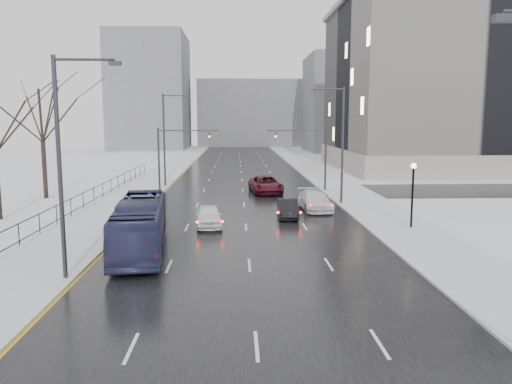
{
  "coord_description": "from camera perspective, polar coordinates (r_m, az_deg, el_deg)",
  "views": [
    {
      "loc": [
        -0.61,
        -2.15,
        7.24
      ],
      "look_at": [
        0.67,
        30.59,
        2.5
      ],
      "focal_mm": 35.0,
      "sensor_mm": 36.0,
      "label": 1
    }
  ],
  "objects": [
    {
      "name": "iron_fence",
      "position": [
        35.03,
        -22.93,
        -2.84
      ],
      "size": [
        0.06,
        70.0,
        1.3
      ],
      "color": "black",
      "rests_on": "sidewalk_left"
    },
    {
      "name": "tree_park_d",
      "position": [
        40.68,
        -27.22,
        -2.94
      ],
      "size": [
        8.75,
        8.75,
        12.5
      ],
      "primitive_type": null,
      "color": "black",
      "rests_on": "ground"
    },
    {
      "name": "streetlight_r_mid",
      "position": [
        43.08,
        9.58,
        5.96
      ],
      "size": [
        2.95,
        0.25,
        10.0
      ],
      "color": "#2D2D33",
      "rests_on": "ground"
    },
    {
      "name": "bldg_far_right",
      "position": [
        120.65,
        11.67,
        9.85
      ],
      "size": [
        24.0,
        20.0,
        22.0
      ],
      "primitive_type": "cube",
      "color": "slate",
      "rests_on": "ground"
    },
    {
      "name": "bldg_far_left",
      "position": [
        129.11,
        -11.98,
        11.06
      ],
      "size": [
        18.0,
        22.0,
        28.0
      ],
      "primitive_type": "cube",
      "color": "slate",
      "rests_on": "ground"
    },
    {
      "name": "sedan_right_cross",
      "position": [
        49.39,
        1.12,
        0.84
      ],
      "size": [
        3.45,
        6.37,
        1.7
      ],
      "primitive_type": "imported",
      "rotation": [
        0.0,
        0.0,
        0.11
      ],
      "color": "#430B18",
      "rests_on": "road"
    },
    {
      "name": "sedan_right_near",
      "position": [
        37.05,
        3.63,
        -1.92
      ],
      "size": [
        1.6,
        4.19,
        1.36
      ],
      "primitive_type": "imported",
      "rotation": [
        0.0,
        0.0,
        -0.04
      ],
      "color": "black",
      "rests_on": "road"
    },
    {
      "name": "streetlight_l_far",
      "position": [
        54.7,
        -10.23,
        6.4
      ],
      "size": [
        2.95,
        0.25,
        10.0
      ],
      "color": "#2D2D33",
      "rests_on": "ground"
    },
    {
      "name": "mast_signal_right",
      "position": [
        50.87,
        6.77,
        4.64
      ],
      "size": [
        6.1,
        0.33,
        6.5
      ],
      "color": "#2D2D33",
      "rests_on": "ground"
    },
    {
      "name": "lamppost_r_mid",
      "position": [
        34.45,
        17.49,
        0.68
      ],
      "size": [
        0.36,
        0.36,
        4.28
      ],
      "color": "black",
      "rests_on": "sidewalk_right"
    },
    {
      "name": "mast_signal_left",
      "position": [
        50.69,
        -9.87,
        4.57
      ],
      "size": [
        6.1,
        0.33,
        6.5
      ],
      "color": "#2D2D33",
      "rests_on": "ground"
    },
    {
      "name": "streetlight_l_near",
      "position": [
        23.46,
        -21.06,
        3.72
      ],
      "size": [
        2.95,
        0.25,
        10.0
      ],
      "color": "#2D2D33",
      "rests_on": "ground"
    },
    {
      "name": "sedan_center_near",
      "position": [
        34.07,
        -5.41,
        -2.75
      ],
      "size": [
        2.08,
        4.41,
        1.46
      ],
      "primitive_type": "imported",
      "rotation": [
        0.0,
        0.0,
        0.08
      ],
      "color": "white",
      "rests_on": "road"
    },
    {
      "name": "tree_park_e",
      "position": [
        49.92,
        -22.84,
        -0.76
      ],
      "size": [
        9.45,
        9.45,
        13.5
      ],
      "primitive_type": null,
      "color": "black",
      "rests_on": "ground"
    },
    {
      "name": "bldg_far_center",
      "position": [
        142.24,
        -0.37,
        8.94
      ],
      "size": [
        30.0,
        18.0,
        18.0
      ],
      "primitive_type": "cube",
      "color": "slate",
      "rests_on": "ground"
    },
    {
      "name": "road",
      "position": [
        62.57,
        -1.65,
        1.6
      ],
      "size": [
        16.0,
        150.0,
        0.04
      ],
      "primitive_type": "cube",
      "color": "black",
      "rests_on": "ground"
    },
    {
      "name": "sidewalk_right",
      "position": [
        63.54,
        7.86,
        1.69
      ],
      "size": [
        5.0,
        150.0,
        0.16
      ],
      "primitive_type": "cube",
      "color": "silver",
      "rests_on": "ground"
    },
    {
      "name": "park_strip",
      "position": [
        65.5,
        -19.44,
        1.47
      ],
      "size": [
        14.0,
        150.0,
        0.12
      ],
      "primitive_type": "cube",
      "color": "white",
      "rests_on": "ground"
    },
    {
      "name": "sidewalk_left",
      "position": [
        63.34,
        -11.2,
        1.59
      ],
      "size": [
        5.0,
        150.0,
        0.16
      ],
      "primitive_type": "cube",
      "color": "silver",
      "rests_on": "ground"
    },
    {
      "name": "civic_building",
      "position": [
        82.35,
        23.81,
        10.31
      ],
      "size": [
        41.0,
        31.0,
        24.8
      ],
      "color": "gray",
      "rests_on": "ground"
    },
    {
      "name": "sedan_right_far",
      "position": [
        40.38,
        6.73,
        -0.97
      ],
      "size": [
        2.5,
        5.5,
        1.56
      ],
      "primitive_type": "imported",
      "rotation": [
        0.0,
        0.0,
        0.06
      ],
      "color": "white",
      "rests_on": "road"
    },
    {
      "name": "bus",
      "position": [
        28.16,
        -13.08,
        -3.76
      ],
      "size": [
        3.59,
        10.66,
        2.91
      ],
      "primitive_type": "imported",
      "rotation": [
        0.0,
        0.0,
        0.11
      ],
      "color": "navy",
      "rests_on": "road"
    },
    {
      "name": "no_uturn_sign",
      "position": [
        47.44,
        9.73,
        2.14
      ],
      "size": [
        0.6,
        0.06,
        2.7
      ],
      "color": "#2D2D33",
      "rests_on": "sidewalk_right"
    },
    {
      "name": "cross_road",
      "position": [
        50.67,
        -1.52,
        0.04
      ],
      "size": [
        130.0,
        10.0,
        0.04
      ],
      "primitive_type": "cube",
      "color": "black",
      "rests_on": "ground"
    }
  ]
}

